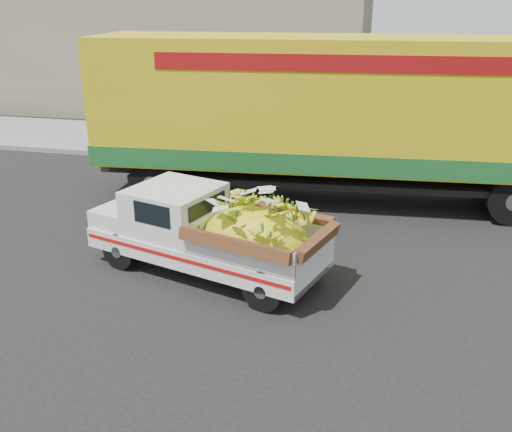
# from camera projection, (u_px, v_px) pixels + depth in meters

# --- Properties ---
(ground) EXTENTS (100.00, 100.00, 0.00)m
(ground) POSITION_uv_depth(u_px,v_px,m) (235.00, 293.00, 9.47)
(ground) COLOR black
(ground) RESTS_ON ground
(curb) EXTENTS (60.00, 0.25, 0.15)m
(curb) POSITION_uv_depth(u_px,v_px,m) (307.00, 167.00, 16.27)
(curb) COLOR gray
(curb) RESTS_ON ground
(sidewalk) EXTENTS (60.00, 4.00, 0.14)m
(sidewalk) POSITION_uv_depth(u_px,v_px,m) (317.00, 149.00, 18.18)
(sidewalk) COLOR gray
(sidewalk) RESTS_ON ground
(building_left) EXTENTS (18.00, 6.00, 5.00)m
(building_left) POSITION_uv_depth(u_px,v_px,m) (153.00, 50.00, 24.44)
(building_left) COLOR gray
(building_left) RESTS_ON ground
(pickup_truck) EXTENTS (4.47, 2.66, 1.48)m
(pickup_truck) POSITION_uv_depth(u_px,v_px,m) (222.00, 234.00, 9.77)
(pickup_truck) COLOR black
(pickup_truck) RESTS_ON ground
(semi_trailer) EXTENTS (12.04, 3.54, 3.80)m
(semi_trailer) POSITION_uv_depth(u_px,v_px,m) (353.00, 113.00, 13.00)
(semi_trailer) COLOR black
(semi_trailer) RESTS_ON ground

